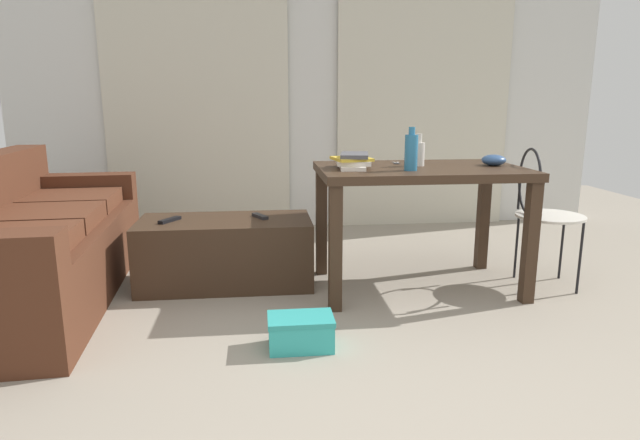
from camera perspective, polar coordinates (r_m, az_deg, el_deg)
name	(u,v)px	position (r m, az deg, el deg)	size (l,w,h in m)	color
ground_plane	(348,303)	(3.19, 2.94, -8.71)	(8.03, 8.03, 0.00)	gray
wall_back	(312,87)	(5.03, -0.83, 13.86)	(5.32, 0.10, 2.54)	silver
curtains	(313,100)	(4.95, -0.73, 12.55)	(3.63, 0.03, 2.31)	beige
couch	(30,246)	(3.58, -28.28, -2.42)	(0.94, 2.10, 0.83)	#4C2819
coffee_table	(226,252)	(3.50, -9.89, -3.32)	(1.08, 0.52, 0.42)	#382619
craft_table	(420,185)	(3.35, 10.45, 3.64)	(1.23, 0.77, 0.76)	#382619
wire_chair	(540,203)	(3.61, 22.17, 1.70)	(0.42, 0.44, 0.87)	silver
bottle_near	(411,152)	(3.14, 9.58, 7.11)	(0.08, 0.08, 0.25)	teal
bottle_far	(419,153)	(3.38, 10.35, 6.96)	(0.07, 0.07, 0.19)	beige
bowl	(494,160)	(3.51, 17.84, 6.03)	(0.15, 0.15, 0.07)	#2D4C7A
book_stack	(353,161)	(3.21, 3.47, 6.24)	(0.24, 0.31, 0.09)	silver
scissors	(397,163)	(3.48, 8.06, 5.95)	(0.06, 0.10, 0.00)	#9EA0A5
tv_remote_primary	(260,216)	(3.46, -6.34, 0.40)	(0.04, 0.16, 0.02)	#232326
tv_remote_secondary	(170,220)	(3.46, -15.55, 0.00)	(0.04, 0.17, 0.02)	black
shoebox	(301,332)	(2.62, -2.04, -11.70)	(0.31, 0.20, 0.16)	#33B2AD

